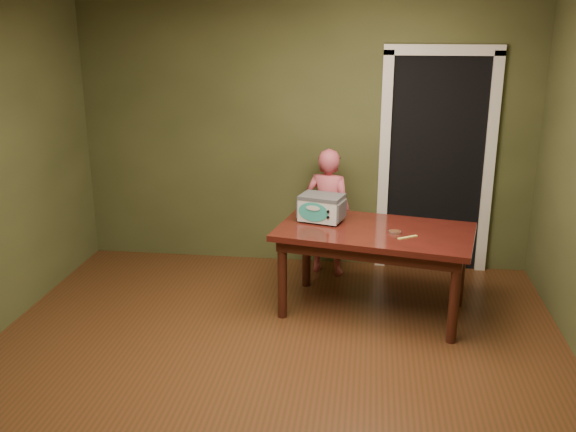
# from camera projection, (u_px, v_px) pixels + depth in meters

# --- Properties ---
(floor) EXTENTS (5.00, 5.00, 0.00)m
(floor) POSITION_uv_depth(u_px,v_px,m) (263.00, 392.00, 4.37)
(floor) COLOR #562C18
(floor) RESTS_ON ground
(room_shell) EXTENTS (4.52, 5.02, 2.61)m
(room_shell) POSITION_uv_depth(u_px,v_px,m) (260.00, 145.00, 3.86)
(room_shell) COLOR #4F542D
(room_shell) RESTS_ON ground
(doorway) EXTENTS (1.10, 0.66, 2.25)m
(doorway) POSITION_uv_depth(u_px,v_px,m) (433.00, 159.00, 6.52)
(doorway) COLOR black
(doorway) RESTS_ON ground
(dining_table) EXTENTS (1.74, 1.19, 0.75)m
(dining_table) POSITION_uv_depth(u_px,v_px,m) (375.00, 240.00, 5.38)
(dining_table) COLOR #38110C
(dining_table) RESTS_ON floor
(toy_oven) EXTENTS (0.43, 0.34, 0.23)m
(toy_oven) POSITION_uv_depth(u_px,v_px,m) (322.00, 207.00, 5.51)
(toy_oven) COLOR #4C4F54
(toy_oven) RESTS_ON dining_table
(baking_pan) EXTENTS (0.10, 0.10, 0.02)m
(baking_pan) POSITION_uv_depth(u_px,v_px,m) (395.00, 232.00, 5.23)
(baking_pan) COLOR silver
(baking_pan) RESTS_ON dining_table
(spatula) EXTENTS (0.16, 0.12, 0.01)m
(spatula) POSITION_uv_depth(u_px,v_px,m) (408.00, 237.00, 5.14)
(spatula) COLOR #D2CA5B
(spatula) RESTS_ON dining_table
(child) EXTENTS (0.52, 0.41, 1.26)m
(child) POSITION_uv_depth(u_px,v_px,m) (328.00, 212.00, 6.23)
(child) COLOR #CD5465
(child) RESTS_ON floor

